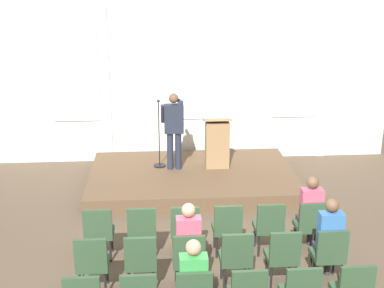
{
  "coord_description": "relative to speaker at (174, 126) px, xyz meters",
  "views": [
    {
      "loc": [
        -0.78,
        -7.04,
        4.45
      ],
      "look_at": [
        -0.12,
        2.29,
        1.44
      ],
      "focal_mm": 49.05,
      "sensor_mm": 36.0,
      "label": 1
    }
  ],
  "objects": [
    {
      "name": "chair_r0_c3",
      "position": [
        0.74,
        -3.37,
        -0.77
      ],
      "size": [
        0.46,
        0.44,
        0.94
      ],
      "color": "black",
      "rests_on": "ground"
    },
    {
      "name": "audience_r1_c5",
      "position": [
        2.14,
        -4.25,
        -0.55
      ],
      "size": [
        0.36,
        0.39,
        1.38
      ],
      "color": "#2D2D33",
      "rests_on": "ground"
    },
    {
      "name": "chair_r0_c0",
      "position": [
        -1.35,
        -3.37,
        -0.77
      ],
      "size": [
        0.46,
        0.44,
        0.94
      ],
      "color": "black",
      "rests_on": "ground"
    },
    {
      "name": "chair_r1_c1",
      "position": [
        -0.65,
        -4.33,
        -0.77
      ],
      "size": [
        0.46,
        0.44,
        0.94
      ],
      "color": "black",
      "rests_on": "ground"
    },
    {
      "name": "speaker",
      "position": [
        0.0,
        0.0,
        0.0
      ],
      "size": [
        0.51,
        0.69,
        1.72
      ],
      "color": "#232838",
      "rests_on": "stage_platform"
    },
    {
      "name": "rear_partition",
      "position": [
        0.42,
        1.55,
        0.77
      ],
      "size": [
        10.14,
        0.14,
        4.12
      ],
      "color": "silver",
      "rests_on": "ground"
    },
    {
      "name": "audience_r0_c5",
      "position": [
        2.14,
        -3.29,
        -0.56
      ],
      "size": [
        0.36,
        0.39,
        1.34
      ],
      "color": "#2D2D33",
      "rests_on": "ground"
    },
    {
      "name": "audience_r1_c2",
      "position": [
        0.04,
        -4.25,
        -0.55
      ],
      "size": [
        0.36,
        0.39,
        1.37
      ],
      "color": "#2D2D33",
      "rests_on": "ground"
    },
    {
      "name": "mic_stand",
      "position": [
        -0.33,
        0.17,
        -0.67
      ],
      "size": [
        0.28,
        0.28,
        1.55
      ],
      "color": "black",
      "rests_on": "stage_platform"
    },
    {
      "name": "chair_r1_c2",
      "position": [
        0.04,
        -4.33,
        -0.77
      ],
      "size": [
        0.46,
        0.44,
        0.94
      ],
      "color": "black",
      "rests_on": "ground"
    },
    {
      "name": "lectern",
      "position": [
        0.97,
        0.08,
        -0.45
      ],
      "size": [
        0.6,
        0.48,
        1.16
      ],
      "color": "#93724C",
      "rests_on": "stage_platform"
    },
    {
      "name": "chair_r0_c1",
      "position": [
        -0.65,
        -3.37,
        -0.77
      ],
      "size": [
        0.46,
        0.44,
        0.94
      ],
      "color": "black",
      "rests_on": "ground"
    },
    {
      "name": "chair_r0_c2",
      "position": [
        0.04,
        -3.37,
        -0.77
      ],
      "size": [
        0.46,
        0.44,
        0.94
      ],
      "color": "black",
      "rests_on": "ground"
    },
    {
      "name": "chair_r0_c4",
      "position": [
        1.44,
        -3.37,
        -0.77
      ],
      "size": [
        0.46,
        0.44,
        0.94
      ],
      "color": "black",
      "rests_on": "ground"
    },
    {
      "name": "chair_r1_c5",
      "position": [
        2.14,
        -4.33,
        -0.77
      ],
      "size": [
        0.46,
        0.44,
        0.94
      ],
      "color": "black",
      "rests_on": "ground"
    },
    {
      "name": "chair_r0_c5",
      "position": [
        2.14,
        -3.37,
        -0.77
      ],
      "size": [
        0.46,
        0.44,
        0.94
      ],
      "color": "black",
      "rests_on": "ground"
    },
    {
      "name": "stage_platform",
      "position": [
        0.39,
        -0.22,
        -1.15
      ],
      "size": [
        4.52,
        2.96,
        0.3
      ],
      "primitive_type": "cube",
      "color": "brown",
      "rests_on": "ground"
    },
    {
      "name": "chair_r1_c4",
      "position": [
        1.44,
        -4.33,
        -0.77
      ],
      "size": [
        0.46,
        0.44,
        0.94
      ],
      "color": "black",
      "rests_on": "ground"
    },
    {
      "name": "ground_plane",
      "position": [
        0.39,
        -4.04,
        -1.31
      ],
      "size": [
        14.56,
        14.56,
        0.0
      ],
      "primitive_type": "plane",
      "color": "brown"
    },
    {
      "name": "chair_r1_c3",
      "position": [
        0.74,
        -4.33,
        -0.77
      ],
      "size": [
        0.46,
        0.44,
        0.94
      ],
      "color": "black",
      "rests_on": "ground"
    },
    {
      "name": "audience_r2_c2",
      "position": [
        0.04,
        -5.22,
        -0.58
      ],
      "size": [
        0.36,
        0.39,
        1.31
      ],
      "color": "#2D2D33",
      "rests_on": "ground"
    },
    {
      "name": "chair_r1_c0",
      "position": [
        -1.35,
        -4.33,
        -0.77
      ],
      "size": [
        0.46,
        0.44,
        0.94
      ],
      "color": "black",
      "rests_on": "ground"
    }
  ]
}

